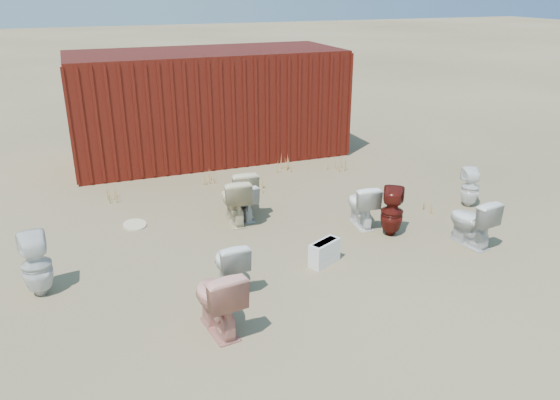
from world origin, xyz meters
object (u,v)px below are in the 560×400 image
object	(u,v)px
shipping_container	(208,104)
toilet_back_beige_left	(235,200)
toilet_back_beige_right	(242,191)
loose_tank	(324,253)
toilet_back_yellowlid	(243,201)
toilet_back_e	(470,187)
toilet_back_a	(36,265)
toilet_front_a	(230,264)
toilet_front_maroon	(392,212)
toilet_front_pink	(217,299)
toilet_front_e	(472,221)
toilet_front_c	(362,205)

from	to	relation	value
shipping_container	toilet_back_beige_left	size ratio (longest dim) A/B	7.52
toilet_back_beige_right	loose_tank	size ratio (longest dim) A/B	1.63
toilet_back_beige_right	toilet_back_yellowlid	bearing A→B (deg)	80.26
toilet_back_yellowlid	toilet_back_e	distance (m)	4.11
shipping_container	toilet_back_yellowlid	world-z (taller)	shipping_container
shipping_container	toilet_back_a	xyz separation A→B (m)	(-3.60, -5.29, -0.78)
toilet_back_a	shipping_container	bearing A→B (deg)	-132.81
toilet_back_beige_right	toilet_front_a	bearing A→B (deg)	72.71
toilet_front_maroon	toilet_back_beige_right	world-z (taller)	toilet_back_beige_right
toilet_back_beige_left	toilet_back_e	xyz separation A→B (m)	(4.17, -0.81, -0.04)
toilet_front_pink	toilet_front_e	xyz separation A→B (m)	(4.21, 0.80, -0.03)
toilet_back_a	toilet_back_e	xyz separation A→B (m)	(7.20, 0.50, -0.07)
toilet_front_pink	toilet_back_e	world-z (taller)	toilet_front_pink
toilet_back_beige_left	toilet_back_e	bearing A→B (deg)	172.66
toilet_back_a	toilet_back_beige_left	distance (m)	3.30
toilet_back_e	loose_tank	bearing A→B (deg)	37.89
shipping_container	toilet_back_e	xyz separation A→B (m)	(3.60, -4.79, -0.84)
toilet_front_pink	toilet_back_beige_right	bearing A→B (deg)	-119.51
shipping_container	loose_tank	xyz separation A→B (m)	(0.20, -5.86, -1.02)
toilet_front_pink	toilet_back_beige_right	distance (m)	3.52
toilet_front_a	toilet_back_a	distance (m)	2.46
toilet_front_pink	toilet_front_c	bearing A→B (deg)	-153.49
toilet_front_c	toilet_front_e	distance (m)	1.74
loose_tank	toilet_back_beige_left	bearing A→B (deg)	85.97
toilet_front_pink	toilet_back_beige_right	xyz separation A→B (m)	(1.30, 3.27, -0.01)
toilet_front_a	toilet_back_beige_left	bearing A→B (deg)	-109.85
toilet_back_beige_left	toilet_back_yellowlid	size ratio (longest dim) A/B	1.22
toilet_front_c	toilet_front_e	world-z (taller)	toilet_front_e
toilet_front_maroon	toilet_back_beige_right	xyz separation A→B (m)	(-1.96, 1.73, 0.01)
toilet_front_c	toilet_front_e	xyz separation A→B (m)	(1.21, -1.25, 0.02)
toilet_front_pink	toilet_back_beige_left	world-z (taller)	toilet_front_pink
toilet_back_beige_right	toilet_back_e	world-z (taller)	toilet_back_beige_right
toilet_front_c	toilet_front_a	bearing A→B (deg)	30.78
toilet_back_a	toilet_back_beige_left	xyz separation A→B (m)	(3.03, 1.31, -0.02)
toilet_back_a	toilet_front_e	bearing A→B (deg)	164.01
shipping_container	toilet_front_a	world-z (taller)	shipping_container
toilet_back_e	toilet_back_beige_left	bearing A→B (deg)	9.43
toilet_back_e	toilet_front_c	bearing A→B (deg)	21.79
shipping_container	toilet_back_a	world-z (taller)	shipping_container
toilet_front_a	toilet_back_beige_right	world-z (taller)	toilet_back_beige_right
toilet_front_maroon	toilet_back_yellowlid	xyz separation A→B (m)	(-2.02, 1.46, -0.07)
toilet_front_pink	toilet_back_beige_right	size ratio (longest dim) A/B	1.02
toilet_front_a	loose_tank	distance (m)	1.47
toilet_front_pink	toilet_back_a	size ratio (longest dim) A/B	0.98
toilet_back_beige_left	toilet_back_beige_right	distance (m)	0.43
shipping_container	toilet_front_maroon	world-z (taller)	shipping_container
toilet_front_a	toilet_back_a	xyz separation A→B (m)	(-2.35, 0.74, 0.07)
toilet_front_e	toilet_back_beige_left	size ratio (longest dim) A/B	0.97
toilet_front_maroon	loose_tank	xyz separation A→B (m)	(-1.42, -0.51, -0.22)
toilet_front_maroon	toilet_back_e	size ratio (longest dim) A/B	1.11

